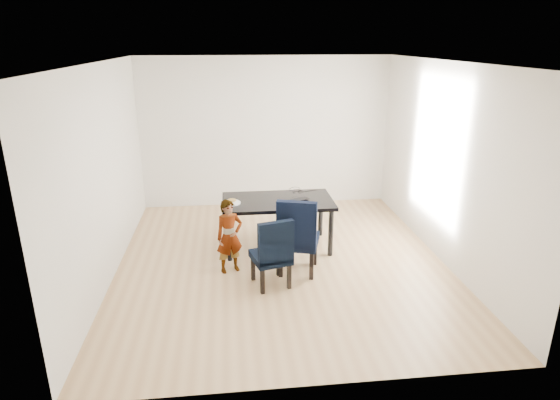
{
  "coord_description": "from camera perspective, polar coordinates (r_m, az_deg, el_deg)",
  "views": [
    {
      "loc": [
        -0.69,
        -5.89,
        2.97
      ],
      "look_at": [
        0.0,
        0.2,
        0.85
      ],
      "focal_mm": 30.0,
      "sensor_mm": 36.0,
      "label": 1
    }
  ],
  "objects": [
    {
      "name": "cable_tangle",
      "position": [
        7.15,
        2.15,
        1.03
      ],
      "size": [
        0.16,
        0.16,
        0.01
      ],
      "primitive_type": "torus",
      "rotation": [
        0.0,
        0.0,
        -0.03
      ],
      "color": "black",
      "rests_on": "dining_table"
    },
    {
      "name": "ceiling",
      "position": [
        5.93,
        0.23,
        16.53
      ],
      "size": [
        4.5,
        5.0,
        0.01
      ],
      "primitive_type": "cube",
      "color": "white",
      "rests_on": "wall_back"
    },
    {
      "name": "sandwich",
      "position": [
        6.69,
        -5.9,
        -0.03
      ],
      "size": [
        0.15,
        0.11,
        0.05
      ],
      "primitive_type": "ellipsoid",
      "rotation": [
        0.0,
        0.0,
        0.39
      ],
      "color": "olive",
      "rests_on": "plate"
    },
    {
      "name": "floor",
      "position": [
        6.63,
        0.2,
        -7.56
      ],
      "size": [
        4.5,
        5.0,
        0.01
      ],
      "primitive_type": "cube",
      "color": "tan",
      "rests_on": "ground"
    },
    {
      "name": "wall_right",
      "position": [
        6.78,
        19.56,
        4.15
      ],
      "size": [
        0.01,
        5.0,
        2.7
      ],
      "primitive_type": "cube",
      "color": "white",
      "rests_on": "ground"
    },
    {
      "name": "wall_left",
      "position": [
        6.3,
        -20.63,
        2.95
      ],
      "size": [
        0.01,
        5.0,
        2.7
      ],
      "primitive_type": "cube",
      "color": "silver",
      "rests_on": "ground"
    },
    {
      "name": "chair_left",
      "position": [
        5.86,
        -1.15,
        -6.25
      ],
      "size": [
        0.55,
        0.56,
        0.92
      ],
      "primitive_type": "cube",
      "rotation": [
        0.0,
        0.0,
        0.26
      ],
      "color": "black",
      "rests_on": "floor"
    },
    {
      "name": "plate",
      "position": [
        6.69,
        -5.99,
        -0.34
      ],
      "size": [
        0.34,
        0.34,
        0.02
      ],
      "primitive_type": "cylinder",
      "rotation": [
        0.0,
        0.0,
        -0.3
      ],
      "color": "white",
      "rests_on": "dining_table"
    },
    {
      "name": "chair_right",
      "position": [
        6.18,
        2.29,
        -4.19
      ],
      "size": [
        0.64,
        0.65,
        1.06
      ],
      "primitive_type": "cube",
      "rotation": [
        0.0,
        0.0,
        -0.29
      ],
      "color": "black",
      "rests_on": "floor"
    },
    {
      "name": "wall_front",
      "position": [
        3.81,
        4.6,
        -6.12
      ],
      "size": [
        4.5,
        0.01,
        2.7
      ],
      "primitive_type": "cube",
      "color": "white",
      "rests_on": "ground"
    },
    {
      "name": "wall_back",
      "position": [
        8.57,
        -1.75,
        8.19
      ],
      "size": [
        4.5,
        0.01,
        2.7
      ],
      "primitive_type": "cube",
      "color": "white",
      "rests_on": "ground"
    },
    {
      "name": "child",
      "position": [
        6.21,
        -6.18,
        -4.43
      ],
      "size": [
        0.43,
        0.35,
        1.0
      ],
      "primitive_type": "imported",
      "rotation": [
        0.0,
        0.0,
        0.36
      ],
      "color": "#FF3715",
      "rests_on": "floor"
    },
    {
      "name": "dining_table",
      "position": [
        6.93,
        -0.28,
        -2.91
      ],
      "size": [
        1.6,
        0.9,
        0.75
      ],
      "primitive_type": "cube",
      "color": "black",
      "rests_on": "floor"
    },
    {
      "name": "laptop",
      "position": [
        6.8,
        2.15,
        0.12
      ],
      "size": [
        0.35,
        0.3,
        0.02
      ],
      "primitive_type": "imported",
      "rotation": [
        0.0,
        0.0,
        3.59
      ],
      "color": "black",
      "rests_on": "dining_table"
    }
  ]
}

